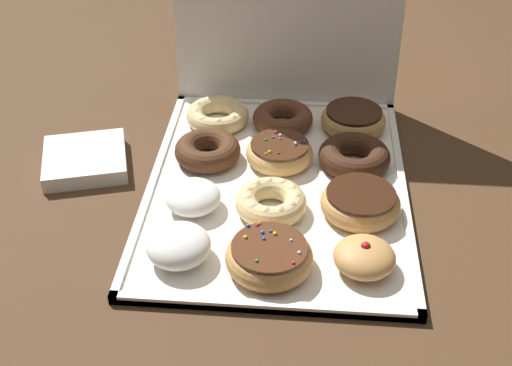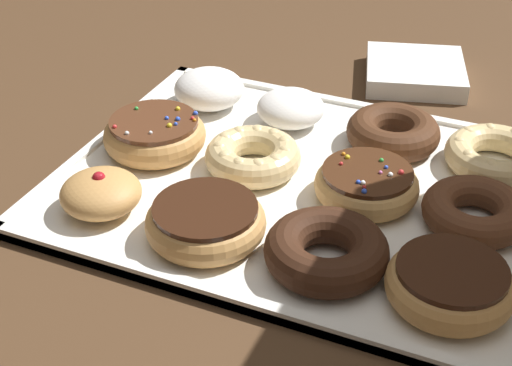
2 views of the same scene
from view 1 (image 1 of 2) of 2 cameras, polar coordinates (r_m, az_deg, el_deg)
ground_plane at (r=1.09m, az=1.76°, el=-0.62°), size 3.00×3.00×0.00m
donut_box at (r=1.09m, az=1.76°, el=-0.40°), size 0.41×0.53×0.01m
powdered_filled_donut_0 at (r=0.94m, az=-6.52°, el=-5.23°), size 0.09×0.09×0.05m
sprinkle_donut_1 at (r=0.93m, az=1.05°, el=-6.17°), size 0.12×0.12×0.04m
jelly_filled_donut_2 at (r=0.94m, az=9.07°, el=-6.14°), size 0.09×0.09×0.05m
powdered_filled_donut_3 at (r=1.03m, az=-5.30°, el=-1.17°), size 0.08×0.08×0.04m
cruller_donut_4 at (r=1.02m, az=1.26°, el=-1.57°), size 0.11×0.11×0.04m
chocolate_frosted_donut_5 at (r=1.03m, az=8.74°, el=-1.61°), size 0.12×0.12×0.04m
chocolate_cake_ring_donut_6 at (r=1.14m, az=-4.08°, el=2.75°), size 0.11×0.11×0.04m
sprinkle_donut_7 at (r=1.13m, az=2.12°, el=2.59°), size 0.11×0.11×0.04m
chocolate_cake_ring_donut_8 at (r=1.13m, az=8.23°, el=2.22°), size 0.12×0.12×0.04m
cruller_donut_9 at (r=1.24m, az=-3.25°, el=5.74°), size 0.11×0.11×0.03m
chocolate_cake_ring_donut_10 at (r=1.23m, az=2.25°, el=5.46°), size 0.11×0.11×0.03m
chocolate_frosted_donut_11 at (r=1.23m, az=8.17°, el=5.31°), size 0.12×0.12×0.04m
napkin_stack at (r=1.17m, az=-14.14°, el=1.92°), size 0.17×0.17×0.03m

